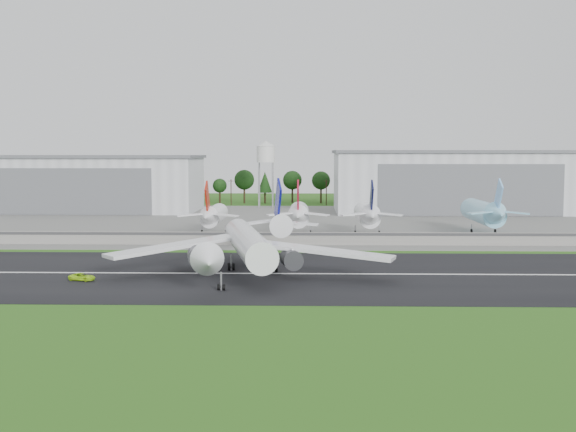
{
  "coord_description": "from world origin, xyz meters",
  "views": [
    {
      "loc": [
        13.02,
        -131.77,
        23.98
      ],
      "look_at": [
        8.52,
        40.0,
        9.0
      ],
      "focal_mm": 45.0,
      "sensor_mm": 36.0,
      "label": 1
    }
  ],
  "objects_px": {
    "ground_vehicle": "(82,277)",
    "parked_jet_red_a": "(213,215)",
    "parked_jet_navy": "(368,214)",
    "main_airliner": "(248,250)",
    "parked_jet_skyblue": "(485,212)",
    "parked_jet_red_b": "(299,214)"
  },
  "relations": [
    {
      "from": "parked_jet_red_a",
      "to": "parked_jet_navy",
      "type": "height_order",
      "value": "parked_jet_navy"
    },
    {
      "from": "parked_jet_skyblue",
      "to": "parked_jet_red_a",
      "type": "bearing_deg",
      "value": -176.36
    },
    {
      "from": "parked_jet_red_a",
      "to": "parked_jet_navy",
      "type": "relative_size",
      "value": 1.0
    },
    {
      "from": "ground_vehicle",
      "to": "parked_jet_red_b",
      "type": "height_order",
      "value": "parked_jet_red_b"
    },
    {
      "from": "main_airliner",
      "to": "parked_jet_red_b",
      "type": "bearing_deg",
      "value": -108.64
    },
    {
      "from": "parked_jet_red_b",
      "to": "parked_jet_navy",
      "type": "relative_size",
      "value": 1.0
    },
    {
      "from": "main_airliner",
      "to": "ground_vehicle",
      "type": "bearing_deg",
      "value": 4.49
    },
    {
      "from": "main_airliner",
      "to": "parked_jet_navy",
      "type": "relative_size",
      "value": 1.89
    },
    {
      "from": "ground_vehicle",
      "to": "parked_jet_red_a",
      "type": "xyz_separation_m",
      "value": [
        14.94,
        75.31,
        5.22
      ]
    },
    {
      "from": "parked_jet_red_a",
      "to": "parked_jet_red_b",
      "type": "xyz_separation_m",
      "value": [
        24.92,
        0.04,
        0.28
      ]
    },
    {
      "from": "ground_vehicle",
      "to": "parked_jet_red_a",
      "type": "distance_m",
      "value": 76.95
    },
    {
      "from": "parked_jet_red_a",
      "to": "parked_jet_skyblue",
      "type": "height_order",
      "value": "parked_jet_skyblue"
    },
    {
      "from": "main_airliner",
      "to": "parked_jet_skyblue",
      "type": "xyz_separation_m",
      "value": [
        64.26,
        72.05,
        1.69
      ]
    },
    {
      "from": "ground_vehicle",
      "to": "parked_jet_skyblue",
      "type": "bearing_deg",
      "value": -32.69
    },
    {
      "from": "parked_jet_navy",
      "to": "main_airliner",
      "type": "bearing_deg",
      "value": -113.64
    },
    {
      "from": "parked_jet_navy",
      "to": "parked_jet_red_b",
      "type": "bearing_deg",
      "value": -180.0
    },
    {
      "from": "main_airliner",
      "to": "parked_jet_navy",
      "type": "bearing_deg",
      "value": -124.4
    },
    {
      "from": "parked_jet_red_b",
      "to": "parked_jet_skyblue",
      "type": "distance_m",
      "value": 55.22
    },
    {
      "from": "main_airliner",
      "to": "parked_jet_skyblue",
      "type": "bearing_deg",
      "value": -142.49
    },
    {
      "from": "ground_vehicle",
      "to": "parked_jet_skyblue",
      "type": "relative_size",
      "value": 0.14
    },
    {
      "from": "main_airliner",
      "to": "parked_jet_navy",
      "type": "height_order",
      "value": "main_airliner"
    },
    {
      "from": "parked_jet_red_b",
      "to": "parked_jet_skyblue",
      "type": "bearing_deg",
      "value": 5.24
    }
  ]
}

